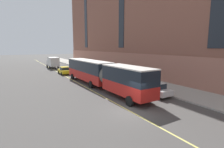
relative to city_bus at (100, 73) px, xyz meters
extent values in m
plane|color=#4C4947|center=(-1.51, -9.65, -2.10)|extent=(260.00, 260.00, 0.00)
cube|color=#ADA89E|center=(7.76, -6.65, -2.02)|extent=(5.57, 160.00, 0.15)
cube|color=#A56A58|center=(10.48, -9.65, 0.10)|extent=(0.14, 110.00, 4.40)
cube|color=#1E232B|center=(10.50, 31.60, 15.73)|extent=(0.10, 2.00, 24.64)
cube|color=red|center=(-0.14, 3.96, -0.83)|extent=(2.87, 11.77, 1.29)
cube|color=black|center=(-0.14, 3.96, 0.61)|extent=(2.88, 11.77, 1.58)
cube|color=silver|center=(-0.14, 3.96, 1.46)|extent=(2.89, 11.77, 0.12)
cube|color=#19232D|center=(-0.36, 9.83, 0.45)|extent=(2.25, 0.16, 1.19)
cube|color=orange|center=(-0.36, 9.84, 1.22)|extent=(1.71, 0.12, 0.28)
cube|color=black|center=(-0.36, 9.85, -1.38)|extent=(2.40, 0.21, 0.24)
cube|color=white|center=(-1.21, 9.82, -1.13)|extent=(0.28, 0.07, 0.18)
cube|color=white|center=(0.50, 9.88, -1.13)|extent=(0.28, 0.07, 0.18)
cylinder|color=#595651|center=(0.09, -2.38, -0.04)|extent=(2.36, 1.08, 2.33)
cube|color=red|center=(0.23, -6.40, -0.83)|extent=(2.70, 7.12, 1.29)
cube|color=black|center=(0.23, -6.40, 0.61)|extent=(2.71, 7.12, 1.58)
cube|color=silver|center=(0.23, -6.40, 1.46)|extent=(2.72, 7.12, 0.12)
cylinder|color=black|center=(-1.51, 8.00, -1.60)|extent=(0.34, 1.01, 1.00)
cylinder|color=black|center=(0.93, 8.09, -1.60)|extent=(0.34, 1.01, 1.00)
cylinder|color=black|center=(-1.24, 0.41, -1.60)|extent=(0.34, 1.01, 1.00)
cylinder|color=black|center=(1.21, 0.50, -1.60)|extent=(0.34, 1.01, 1.00)
cylinder|color=black|center=(-0.92, -8.37, -1.60)|extent=(0.34, 1.01, 1.00)
cylinder|color=black|center=(1.52, -8.28, -1.60)|extent=(0.34, 1.01, 1.00)
cube|color=#B21E19|center=(3.78, 18.19, -1.46)|extent=(1.96, 4.75, 0.64)
cube|color=#232D38|center=(3.77, 17.96, -0.86)|extent=(1.66, 2.16, 0.56)
cube|color=#B21E19|center=(3.77, 17.96, -0.56)|extent=(1.62, 2.07, 0.04)
cylinder|color=black|center=(2.95, 19.68, -1.78)|extent=(0.24, 0.65, 0.64)
cylinder|color=black|center=(4.71, 19.62, -1.78)|extent=(0.24, 0.65, 0.64)
cylinder|color=black|center=(2.85, 16.77, -1.78)|extent=(0.24, 0.65, 0.64)
cylinder|color=black|center=(4.62, 16.71, -1.78)|extent=(0.24, 0.65, 0.64)
cube|color=silver|center=(3.80, -6.74, -1.46)|extent=(1.87, 4.30, 0.64)
cube|color=#232D38|center=(3.81, -6.95, -0.86)|extent=(1.61, 1.95, 0.56)
cube|color=silver|center=(3.81, -6.95, -0.56)|extent=(1.57, 1.86, 0.04)
cylinder|color=black|center=(2.90, -5.43, -1.78)|extent=(0.23, 0.64, 0.64)
cylinder|color=black|center=(4.65, -5.40, -1.78)|extent=(0.23, 0.64, 0.64)
cylinder|color=black|center=(2.95, -8.08, -1.78)|extent=(0.23, 0.64, 0.64)
cylinder|color=black|center=(4.70, -8.04, -1.78)|extent=(0.23, 0.64, 0.64)
cube|color=silver|center=(3.80, 1.85, -1.46)|extent=(1.90, 4.28, 0.64)
cube|color=#232D38|center=(3.80, 1.64, -0.86)|extent=(1.61, 1.95, 0.56)
cube|color=silver|center=(3.80, 1.64, -0.56)|extent=(1.57, 1.87, 0.04)
cylinder|color=black|center=(2.99, 3.19, -1.78)|extent=(0.24, 0.65, 0.64)
cylinder|color=black|center=(4.71, 3.13, -1.78)|extent=(0.24, 0.65, 0.64)
cylinder|color=black|center=(2.90, 0.57, -1.78)|extent=(0.24, 0.65, 0.64)
cylinder|color=black|center=(4.62, 0.52, -1.78)|extent=(0.24, 0.65, 0.64)
cube|color=#23603D|center=(3.84, 9.91, -1.46)|extent=(1.99, 4.75, 0.64)
cube|color=#232D38|center=(3.83, 9.67, -0.86)|extent=(1.69, 2.16, 0.56)
cube|color=#23603D|center=(3.83, 9.67, -0.56)|extent=(1.65, 2.07, 0.04)
cylinder|color=black|center=(2.99, 11.39, -1.78)|extent=(0.24, 0.65, 0.64)
cylinder|color=black|center=(4.79, 11.33, -1.78)|extent=(0.24, 0.65, 0.64)
cylinder|color=black|center=(2.89, 8.48, -1.78)|extent=(0.24, 0.65, 0.64)
cylinder|color=black|center=(4.69, 8.43, -1.78)|extent=(0.24, 0.65, 0.64)
cube|color=silver|center=(-1.12, 25.80, -0.27)|extent=(2.25, 4.47, 2.25)
cube|color=silver|center=(-1.16, 29.07, -0.85)|extent=(2.11, 1.72, 1.60)
cube|color=#1E2833|center=(-1.17, 29.95, -0.60)|extent=(1.87, 0.10, 0.80)
cylinder|color=black|center=(-2.20, 29.06, -1.68)|extent=(0.27, 0.84, 0.84)
cylinder|color=black|center=(-0.11, 29.08, -1.68)|extent=(0.27, 0.84, 0.84)
cylinder|color=black|center=(-2.16, 25.30, -1.68)|extent=(0.27, 0.84, 0.84)
cylinder|color=black|center=(-0.07, 25.33, -1.68)|extent=(0.27, 0.84, 0.84)
cube|color=yellow|center=(-1.17, 14.79, -1.46)|extent=(1.85, 4.31, 0.64)
cube|color=#232D38|center=(-1.17, 14.58, -0.86)|extent=(1.62, 1.94, 0.56)
cube|color=yellow|center=(-1.17, 14.58, -0.56)|extent=(1.58, 1.86, 0.04)
cylinder|color=black|center=(-2.06, 16.13, -1.78)|extent=(0.22, 0.64, 0.64)
cylinder|color=black|center=(-0.26, 16.12, -1.78)|extent=(0.22, 0.64, 0.64)
cylinder|color=black|center=(-2.07, 13.46, -1.78)|extent=(0.22, 0.64, 0.64)
cylinder|color=black|center=(-0.27, 13.45, -1.78)|extent=(0.22, 0.64, 0.64)
cylinder|color=red|center=(5.48, 0.74, -1.67)|extent=(0.24, 0.24, 0.55)
sphere|color=silver|center=(5.48, 0.74, -1.33)|extent=(0.20, 0.20, 0.20)
cylinder|color=silver|center=(5.32, 0.74, -1.62)|extent=(0.10, 0.09, 0.09)
cylinder|color=silver|center=(5.64, 0.74, -1.62)|extent=(0.10, 0.09, 0.09)
cube|color=#E0D66B|center=(-1.70, -6.65, -2.09)|extent=(0.16, 140.00, 0.01)
camera|label=1|loc=(-10.48, -21.66, 3.60)|focal=28.00mm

